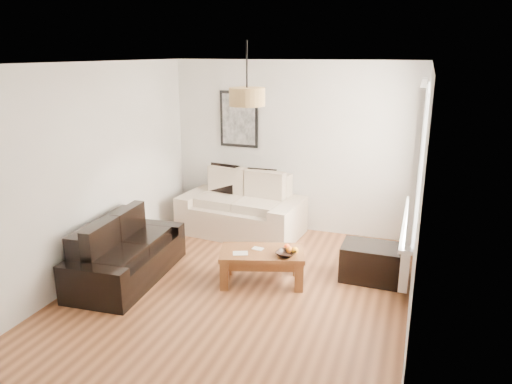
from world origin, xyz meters
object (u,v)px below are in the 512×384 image
(sofa_leather, at_px, (127,250))
(ottoman, at_px, (374,263))
(loveseat_cream, at_px, (241,205))
(coffee_table, at_px, (262,267))

(sofa_leather, distance_m, ottoman, 3.04)
(ottoman, bearing_deg, loveseat_cream, 155.80)
(sofa_leather, xyz_separation_m, ottoman, (2.88, 0.96, -0.14))
(ottoman, bearing_deg, coffee_table, -157.49)
(sofa_leather, height_order, ottoman, sofa_leather)
(loveseat_cream, height_order, sofa_leather, loveseat_cream)
(coffee_table, bearing_deg, sofa_leather, -164.94)
(coffee_table, bearing_deg, loveseat_cream, 119.55)
(loveseat_cream, bearing_deg, coffee_table, -54.88)
(loveseat_cream, relative_size, coffee_table, 1.82)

